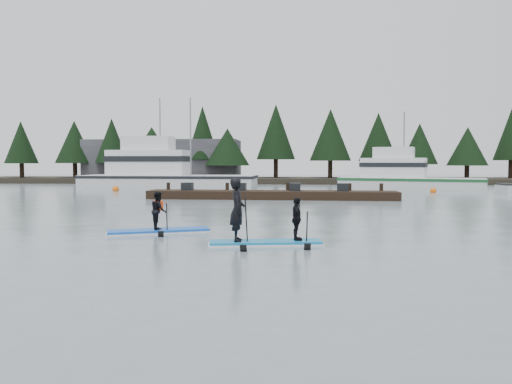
# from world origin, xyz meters

# --- Properties ---
(ground) EXTENTS (160.00, 160.00, 0.00)m
(ground) POSITION_xyz_m (0.00, 0.00, 0.00)
(ground) COLOR slate
(ground) RESTS_ON ground
(far_shore) EXTENTS (70.00, 8.00, 0.60)m
(far_shore) POSITION_xyz_m (0.00, 42.00, 0.30)
(far_shore) COLOR #2D281E
(far_shore) RESTS_ON ground
(treeline) EXTENTS (60.00, 4.00, 8.00)m
(treeline) POSITION_xyz_m (0.00, 42.00, 0.00)
(treeline) COLOR black
(treeline) RESTS_ON ground
(waterfront_building) EXTENTS (18.00, 6.00, 5.00)m
(waterfront_building) POSITION_xyz_m (-14.00, 44.00, 2.50)
(waterfront_building) COLOR #4C4C51
(waterfront_building) RESTS_ON ground
(fishing_boat_large) EXTENTS (16.07, 5.12, 9.17)m
(fishing_boat_large) POSITION_xyz_m (-10.39, 30.31, 0.68)
(fishing_boat_large) COLOR silver
(fishing_boat_large) RESTS_ON ground
(fishing_boat_medium) EXTENTS (12.85, 7.33, 7.66)m
(fishing_boat_medium) POSITION_xyz_m (11.62, 30.64, 0.52)
(fishing_boat_medium) COLOR silver
(fishing_boat_medium) RESTS_ON ground
(floating_dock) EXTENTS (15.95, 2.59, 0.53)m
(floating_dock) POSITION_xyz_m (0.16, 16.99, 0.26)
(floating_dock) COLOR black
(floating_dock) RESTS_ON ground
(buoy_a) EXTENTS (0.54, 0.54, 0.54)m
(buoy_a) POSITION_xyz_m (-12.98, 24.92, 0.00)
(buoy_a) COLOR orange
(buoy_a) RESTS_ON ground
(buoy_c) EXTENTS (0.49, 0.49, 0.49)m
(buoy_c) POSITION_xyz_m (12.39, 24.74, 0.00)
(buoy_c) COLOR orange
(buoy_c) RESTS_ON ground
(buoy_b) EXTENTS (0.55, 0.55, 0.55)m
(buoy_b) POSITION_xyz_m (-4.10, 20.10, 0.00)
(buoy_b) COLOR orange
(buoy_b) RESTS_ON ground
(paddleboard_solo) EXTENTS (3.37, 1.96, 1.84)m
(paddleboard_solo) POSITION_xyz_m (-2.89, 1.33, 0.44)
(paddleboard_solo) COLOR blue
(paddleboard_solo) RESTS_ON ground
(paddleboard_duo) EXTENTS (3.25, 1.40, 2.38)m
(paddleboard_duo) POSITION_xyz_m (0.63, -0.78, 0.69)
(paddleboard_duo) COLOR #137BB6
(paddleboard_duo) RESTS_ON ground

